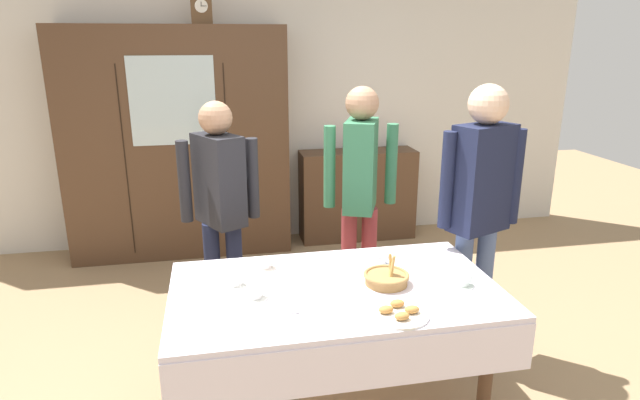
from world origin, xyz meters
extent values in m
plane|color=#997A56|center=(0.00, 0.00, 0.00)|extent=(12.00, 12.00, 0.00)
cube|color=silver|center=(0.00, 2.65, 1.35)|extent=(6.40, 0.10, 2.70)
cylinder|color=#4C3321|center=(0.70, -0.54, 0.36)|extent=(0.07, 0.07, 0.72)
cylinder|color=#4C3321|center=(-0.70, 0.14, 0.36)|extent=(0.07, 0.07, 0.72)
cylinder|color=#4C3321|center=(0.70, 0.14, 0.36)|extent=(0.07, 0.07, 0.72)
cube|color=silver|center=(0.00, -0.20, 0.74)|extent=(1.68, 0.97, 0.03)
cube|color=silver|center=(0.00, -0.68, 0.60)|extent=(1.68, 0.01, 0.24)
cube|color=#4C3321|center=(-0.90, 2.35, 1.05)|extent=(2.00, 0.45, 2.10)
cube|color=silver|center=(-0.90, 2.13, 1.47)|extent=(0.72, 0.01, 0.76)
cube|color=black|center=(-1.34, 2.13, 0.94)|extent=(0.01, 0.01, 1.68)
cube|color=black|center=(-0.46, 2.13, 0.94)|extent=(0.01, 0.01, 1.68)
cube|color=brown|center=(-0.61, 2.35, 2.22)|extent=(0.18, 0.10, 0.24)
cylinder|color=white|center=(-0.61, 2.30, 2.25)|extent=(0.11, 0.01, 0.11)
cube|color=black|center=(-0.61, 2.30, 2.26)|extent=(0.00, 0.00, 0.04)
cube|color=black|center=(-0.59, 2.30, 2.25)|extent=(0.05, 0.00, 0.00)
cube|color=#4C3321|center=(0.83, 2.41, 0.45)|extent=(1.16, 0.35, 0.91)
cube|color=#664C7A|center=(0.83, 2.41, 0.92)|extent=(0.14, 0.20, 0.02)
cube|color=#664C7A|center=(0.83, 2.41, 0.94)|extent=(0.15, 0.20, 0.03)
cube|color=#99332D|center=(0.83, 2.41, 0.97)|extent=(0.15, 0.19, 0.04)
cylinder|color=white|center=(-0.42, -0.25, 0.76)|extent=(0.13, 0.13, 0.01)
cylinder|color=white|center=(-0.42, -0.25, 0.79)|extent=(0.08, 0.08, 0.05)
torus|color=white|center=(-0.38, -0.25, 0.79)|extent=(0.04, 0.01, 0.04)
cylinder|color=#47230F|center=(-0.42, -0.25, 0.81)|extent=(0.06, 0.06, 0.01)
cylinder|color=silver|center=(0.64, -0.32, 0.76)|extent=(0.13, 0.13, 0.01)
cylinder|color=silver|center=(0.64, -0.32, 0.79)|extent=(0.08, 0.08, 0.05)
torus|color=silver|center=(0.68, -0.32, 0.79)|extent=(0.04, 0.01, 0.04)
cylinder|color=white|center=(0.31, 0.03, 0.76)|extent=(0.13, 0.13, 0.01)
cylinder|color=white|center=(0.31, 0.03, 0.79)|extent=(0.08, 0.08, 0.05)
torus|color=white|center=(0.34, 0.03, 0.79)|extent=(0.04, 0.01, 0.04)
cylinder|color=#47230F|center=(0.31, 0.03, 0.81)|extent=(0.06, 0.06, 0.01)
cylinder|color=white|center=(-0.33, 0.10, 0.76)|extent=(0.13, 0.13, 0.01)
cylinder|color=white|center=(-0.33, 0.10, 0.79)|extent=(0.08, 0.08, 0.05)
torus|color=white|center=(-0.30, 0.10, 0.79)|extent=(0.04, 0.01, 0.04)
cylinder|color=#47230F|center=(-0.33, 0.10, 0.81)|extent=(0.06, 0.06, 0.01)
cylinder|color=white|center=(-0.51, -0.09, 0.76)|extent=(0.13, 0.13, 0.01)
cylinder|color=white|center=(-0.51, -0.09, 0.79)|extent=(0.08, 0.08, 0.05)
torus|color=white|center=(-0.47, -0.09, 0.79)|extent=(0.04, 0.01, 0.04)
cylinder|color=#47230F|center=(-0.51, -0.09, 0.81)|extent=(0.06, 0.06, 0.01)
cylinder|color=#9E7542|center=(0.27, -0.21, 0.78)|extent=(0.22, 0.22, 0.05)
torus|color=#9E7542|center=(0.27, -0.21, 0.80)|extent=(0.24, 0.24, 0.02)
cylinder|color=tan|center=(0.30, -0.23, 0.85)|extent=(0.04, 0.03, 0.12)
cylinder|color=tan|center=(0.30, -0.21, 0.85)|extent=(0.02, 0.04, 0.12)
cylinder|color=tan|center=(0.30, -0.20, 0.85)|extent=(0.02, 0.02, 0.12)
cylinder|color=white|center=(0.22, -0.54, 0.76)|extent=(0.28, 0.28, 0.01)
ellipsoid|color=#BC7F3D|center=(0.28, -0.55, 0.78)|extent=(0.07, 0.05, 0.04)
ellipsoid|color=#BC7F3D|center=(0.24, -0.48, 0.78)|extent=(0.07, 0.05, 0.04)
ellipsoid|color=#BC7F3D|center=(0.16, -0.53, 0.78)|extent=(0.07, 0.05, 0.04)
ellipsoid|color=#BC7F3D|center=(0.22, -0.60, 0.78)|extent=(0.07, 0.05, 0.04)
cube|color=silver|center=(-0.29, -0.43, 0.76)|extent=(0.10, 0.01, 0.00)
ellipsoid|color=silver|center=(-0.24, -0.43, 0.76)|extent=(0.03, 0.02, 0.01)
cube|color=silver|center=(0.01, 0.02, 0.76)|extent=(0.10, 0.01, 0.00)
ellipsoid|color=silver|center=(0.06, 0.02, 0.76)|extent=(0.03, 0.02, 0.01)
cube|color=silver|center=(0.51, -0.49, 0.76)|extent=(0.10, 0.01, 0.00)
ellipsoid|color=silver|center=(0.56, -0.49, 0.76)|extent=(0.03, 0.02, 0.01)
cylinder|color=#933338|center=(0.33, 0.81, 0.42)|extent=(0.11, 0.11, 0.83)
cylinder|color=#933338|center=(0.48, 0.81, 0.42)|extent=(0.11, 0.11, 0.83)
cube|color=#33704C|center=(0.41, 0.81, 1.14)|extent=(0.32, 0.41, 0.62)
sphere|color=tan|center=(0.41, 0.81, 1.57)|extent=(0.23, 0.23, 0.23)
cylinder|color=#33704C|center=(0.19, 0.81, 1.14)|extent=(0.08, 0.08, 0.56)
cylinder|color=#33704C|center=(0.63, 0.81, 1.14)|extent=(0.08, 0.08, 0.56)
cylinder|color=slate|center=(0.91, 0.19, 0.43)|extent=(0.11, 0.11, 0.86)
cylinder|color=slate|center=(1.06, 0.19, 0.43)|extent=(0.11, 0.11, 0.86)
cube|color=#191E38|center=(0.98, 0.19, 1.18)|extent=(0.41, 0.32, 0.64)
sphere|color=#DBB293|center=(0.98, 0.19, 1.62)|extent=(0.23, 0.23, 0.23)
cylinder|color=#191E38|center=(0.76, 0.19, 1.18)|extent=(0.08, 0.08, 0.58)
cylinder|color=#191E38|center=(1.20, 0.19, 1.18)|extent=(0.08, 0.08, 0.58)
cylinder|color=#191E38|center=(-0.63, 0.81, 0.40)|extent=(0.11, 0.11, 0.80)
cylinder|color=#191E38|center=(-0.48, 0.81, 0.40)|extent=(0.11, 0.11, 0.80)
cube|color=#232328|center=(-0.55, 0.81, 1.09)|extent=(0.35, 0.41, 0.60)
sphere|color=tan|center=(-0.55, 0.81, 1.50)|extent=(0.22, 0.22, 0.22)
cylinder|color=#232328|center=(-0.77, 0.81, 1.09)|extent=(0.08, 0.08, 0.54)
cylinder|color=#232328|center=(-0.33, 0.81, 1.09)|extent=(0.08, 0.08, 0.54)
camera|label=1|loc=(-0.56, -2.63, 1.98)|focal=29.88mm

